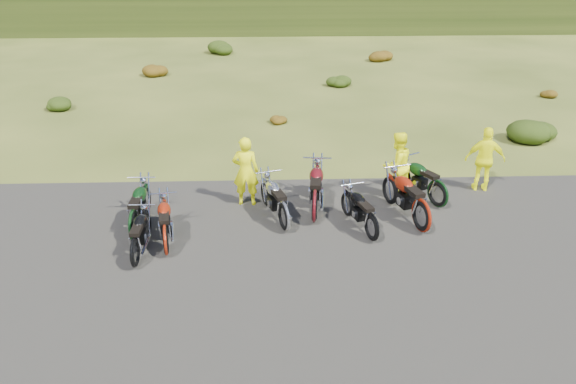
{
  "coord_description": "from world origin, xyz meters",
  "views": [
    {
      "loc": [
        -0.7,
        -10.7,
        6.58
      ],
      "look_at": [
        -0.27,
        1.05,
        1.03
      ],
      "focal_mm": 35.0,
      "sensor_mm": 36.0,
      "label": 1
    }
  ],
  "objects_px": {
    "motorcycle_7": "(436,207)",
    "motorcycle_0": "(137,267)",
    "motorcycle_3": "(284,231)",
    "person_middle": "(246,172)"
  },
  "relations": [
    {
      "from": "motorcycle_3",
      "to": "person_middle",
      "type": "height_order",
      "value": "person_middle"
    },
    {
      "from": "motorcycle_0",
      "to": "person_middle",
      "type": "relative_size",
      "value": 1.01
    },
    {
      "from": "motorcycle_0",
      "to": "motorcycle_7",
      "type": "distance_m",
      "value": 7.63
    },
    {
      "from": "motorcycle_7",
      "to": "motorcycle_0",
      "type": "bearing_deg",
      "value": 81.07
    },
    {
      "from": "motorcycle_0",
      "to": "motorcycle_7",
      "type": "relative_size",
      "value": 0.9
    },
    {
      "from": "motorcycle_3",
      "to": "person_middle",
      "type": "xyz_separation_m",
      "value": [
        -0.93,
        1.45,
        0.92
      ]
    },
    {
      "from": "motorcycle_0",
      "to": "person_middle",
      "type": "bearing_deg",
      "value": -37.2
    },
    {
      "from": "motorcycle_3",
      "to": "motorcycle_7",
      "type": "bearing_deg",
      "value": -92.21
    },
    {
      "from": "motorcycle_7",
      "to": "motorcycle_3",
      "type": "bearing_deg",
      "value": 77.02
    },
    {
      "from": "motorcycle_0",
      "to": "person_middle",
      "type": "distance_m",
      "value": 3.8
    }
  ]
}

